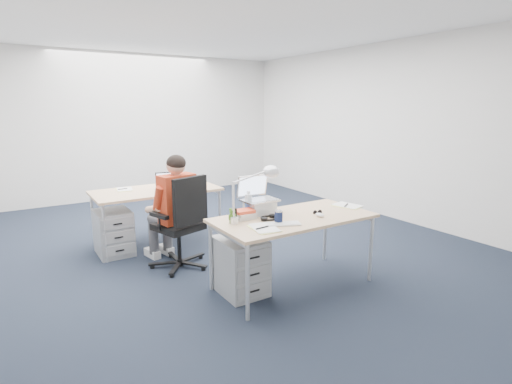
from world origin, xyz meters
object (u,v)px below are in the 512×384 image
drawer_pedestal_near (240,266)px  can_koozie (279,217)px  bear_figurine (232,215)px  sunglasses (317,212)px  desk_near (294,221)px  computer_mouse (320,215)px  desk_far (156,193)px  seated_person (171,210)px  wireless_keyboard (283,224)px  silver_laptop (260,195)px  far_cup (165,185)px  book_stack (245,214)px  headphones (268,217)px  water_bottle (248,203)px  drawer_pedestal_far (114,232)px  office_chair (181,242)px  cordless_phone (235,215)px  desk_lamp (248,193)px  dark_laptop (169,181)px

drawer_pedestal_near → can_koozie: bearing=-42.4°
bear_figurine → sunglasses: 0.92m
desk_near → computer_mouse: computer_mouse is taller
desk_far → computer_mouse: size_ratio=15.66×
bear_figurine → seated_person: bearing=118.9°
wireless_keyboard → silver_laptop: bearing=107.7°
computer_mouse → far_cup: bearing=109.4°
book_stack → sunglasses: (0.73, -0.23, -0.03)m
seated_person → headphones: 1.30m
headphones → water_bottle: water_bottle is taller
drawer_pedestal_far → silver_laptop: (1.11, -1.61, 0.64)m
seated_person → drawer_pedestal_near: seated_person is taller
office_chair → wireless_keyboard: 1.40m
office_chair → headphones: office_chair is taller
desk_far → far_cup: (0.13, 0.01, 0.09)m
office_chair → seated_person: bearing=84.3°
computer_mouse → book_stack: size_ratio=0.51×
seated_person → computer_mouse: size_ratio=12.47×
headphones → far_cup: 1.99m
sunglasses → cordless_phone: bearing=174.7°
can_koozie → book_stack: size_ratio=0.62×
far_cup → can_koozie: bearing=-81.0°
water_bottle → office_chair: bearing=120.5°
desk_lamp → far_cup: 1.92m
desk_near → wireless_keyboard: (-0.25, -0.17, 0.05)m
drawer_pedestal_near → wireless_keyboard: wireless_keyboard is taller
office_chair → bear_figurine: bearing=-96.4°
headphones → water_bottle: bearing=85.5°
computer_mouse → far_cup: 2.31m
sunglasses → drawer_pedestal_far: bearing=137.5°
book_stack → dark_laptop: size_ratio=0.61×
drawer_pedestal_far → wireless_keyboard: 2.37m
cordless_phone → sunglasses: cordless_phone is taller
desk_near → bear_figurine: bearing=168.2°
seated_person → water_bottle: seated_person is taller
drawer_pedestal_near → can_koozie: can_koozie is taller
seated_person → wireless_keyboard: bearing=-79.5°
desk_far → drawer_pedestal_near: 1.91m
desk_far → desk_lamp: bearing=-81.9°
office_chair → desk_far: bearing=70.4°
bear_figurine → desk_lamp: desk_lamp is taller
desk_lamp → far_cup: bearing=107.9°
seated_person → headphones: (0.55, -1.17, 0.11)m
desk_near → far_cup: far_cup is taller
desk_lamp → dark_laptop: desk_lamp is taller
desk_far → dark_laptop: (0.14, -0.12, 0.16)m
water_bottle → far_cup: bearing=98.4°
computer_mouse → bear_figurine: (-0.84, 0.28, 0.06)m
headphones → far_cup: size_ratio=2.41×
silver_laptop → can_koozie: size_ratio=3.03×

